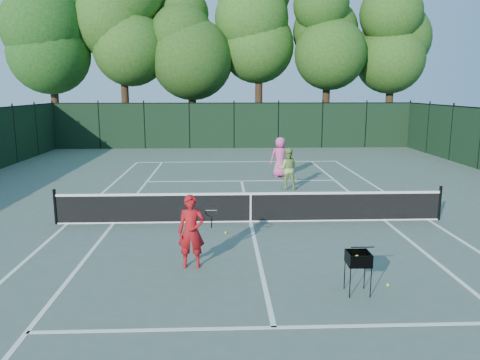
{
  "coord_description": "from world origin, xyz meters",
  "views": [
    {
      "loc": [
        -0.87,
        -13.64,
        3.96
      ],
      "look_at": [
        -0.28,
        1.0,
        1.1
      ],
      "focal_mm": 35.0,
      "sensor_mm": 36.0,
      "label": 1
    }
  ],
  "objects_px": {
    "ball_hopper": "(358,259)",
    "loose_ball_midcourt": "(226,233)",
    "player_pink": "(280,157)",
    "coach": "(192,231)",
    "loose_ball_near_cart": "(388,285)",
    "player_green": "(288,169)"
  },
  "relations": [
    {
      "from": "player_pink",
      "to": "ball_hopper",
      "type": "height_order",
      "value": "player_pink"
    },
    {
      "from": "ball_hopper",
      "to": "loose_ball_midcourt",
      "type": "relative_size",
      "value": 12.47
    },
    {
      "from": "player_green",
      "to": "loose_ball_midcourt",
      "type": "distance_m",
      "value": 6.42
    },
    {
      "from": "loose_ball_midcourt",
      "to": "player_green",
      "type": "bearing_deg",
      "value": 66.59
    },
    {
      "from": "player_green",
      "to": "loose_ball_near_cart",
      "type": "distance_m",
      "value": 9.57
    },
    {
      "from": "coach",
      "to": "loose_ball_midcourt",
      "type": "distance_m",
      "value": 2.65
    },
    {
      "from": "player_pink",
      "to": "loose_ball_near_cart",
      "type": "xyz_separation_m",
      "value": [
        0.71,
        -12.15,
        -0.88
      ]
    },
    {
      "from": "player_pink",
      "to": "coach",
      "type": "bearing_deg",
      "value": 62.35
    },
    {
      "from": "coach",
      "to": "ball_hopper",
      "type": "xyz_separation_m",
      "value": [
        3.33,
        -1.53,
        -0.12
      ]
    },
    {
      "from": "player_pink",
      "to": "loose_ball_near_cart",
      "type": "relative_size",
      "value": 26.83
    },
    {
      "from": "ball_hopper",
      "to": "coach",
      "type": "bearing_deg",
      "value": 157.32
    },
    {
      "from": "coach",
      "to": "loose_ball_near_cart",
      "type": "height_order",
      "value": "coach"
    },
    {
      "from": "ball_hopper",
      "to": "loose_ball_midcourt",
      "type": "height_order",
      "value": "ball_hopper"
    },
    {
      "from": "ball_hopper",
      "to": "loose_ball_near_cart",
      "type": "bearing_deg",
      "value": 23.28
    },
    {
      "from": "ball_hopper",
      "to": "loose_ball_midcourt",
      "type": "xyz_separation_m",
      "value": [
        -2.55,
        3.94,
        -0.68
      ]
    },
    {
      "from": "player_pink",
      "to": "ball_hopper",
      "type": "bearing_deg",
      "value": 79.36
    },
    {
      "from": "coach",
      "to": "player_green",
      "type": "bearing_deg",
      "value": 67.06
    },
    {
      "from": "loose_ball_near_cart",
      "to": "player_green",
      "type": "bearing_deg",
      "value": 94.43
    },
    {
      "from": "player_green",
      "to": "loose_ball_midcourt",
      "type": "height_order",
      "value": "player_green"
    },
    {
      "from": "loose_ball_near_cart",
      "to": "loose_ball_midcourt",
      "type": "distance_m",
      "value": 4.91
    },
    {
      "from": "ball_hopper",
      "to": "loose_ball_near_cart",
      "type": "xyz_separation_m",
      "value": [
        0.72,
        0.28,
        -0.68
      ]
    },
    {
      "from": "player_pink",
      "to": "loose_ball_midcourt",
      "type": "distance_m",
      "value": 8.92
    }
  ]
}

